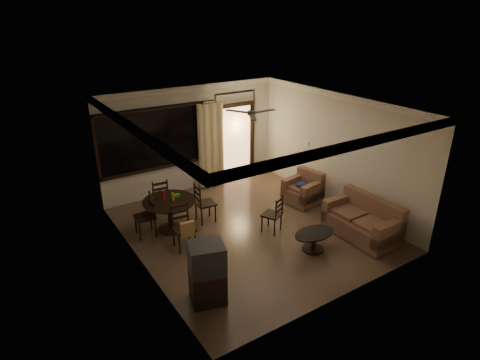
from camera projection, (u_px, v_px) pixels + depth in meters
ground at (250, 229)px, 9.01m from camera, size 5.50×5.50×0.00m
room_shell at (231, 128)px, 9.96m from camera, size 5.50×6.70×5.50m
dining_table at (170, 206)px, 8.78m from camera, size 1.15×1.15×0.94m
dining_chair_west at (146, 223)px, 8.67m from camera, size 0.45×0.45×0.95m
dining_chair_east at (205, 210)px, 9.25m from camera, size 0.45×0.45×0.95m
dining_chair_south at (184, 235)px, 8.18m from camera, size 0.45×0.51×0.95m
dining_chair_north at (160, 204)px, 9.53m from camera, size 0.45×0.45×0.95m
tv_cabinet at (207, 273)px, 6.60m from camera, size 0.69×0.65×1.09m
sofa at (363, 222)px, 8.62m from camera, size 0.85×1.59×0.85m
armchair at (304, 190)px, 10.15m from camera, size 0.90×0.90×0.79m
coffee_table at (314, 238)px, 8.13m from camera, size 0.92×0.55×0.40m
side_chair at (272, 221)px, 8.83m from camera, size 0.51×0.51×0.87m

